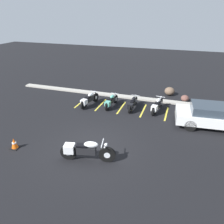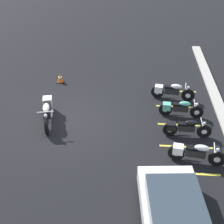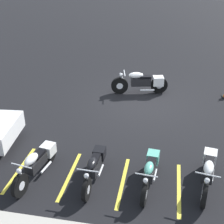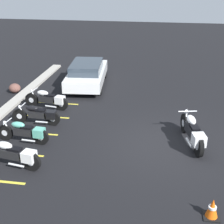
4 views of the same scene
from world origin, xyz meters
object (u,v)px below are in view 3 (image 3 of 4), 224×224
(motorcycle_white_featured, at_px, (142,82))
(parked_bike_1, at_px, (150,171))
(parked_bike_3, at_px, (37,162))
(parked_bike_2, at_px, (95,166))
(parked_bike_0, at_px, (208,170))

(motorcycle_white_featured, height_order, parked_bike_1, motorcycle_white_featured)
(motorcycle_white_featured, relative_size, parked_bike_3, 1.16)
(parked_bike_1, bearing_deg, parked_bike_3, -80.91)
(parked_bike_2, bearing_deg, parked_bike_3, -83.28)
(parked_bike_0, distance_m, parked_bike_3, 4.57)
(parked_bike_0, xyz_separation_m, parked_bike_3, (4.55, 0.48, -0.01))
(motorcycle_white_featured, distance_m, parked_bike_3, 6.46)
(parked_bike_3, bearing_deg, parked_bike_1, 103.62)
(parked_bike_3, bearing_deg, motorcycle_white_featured, 168.68)
(motorcycle_white_featured, xyz_separation_m, parked_bike_3, (2.28, 6.05, -0.07))
(parked_bike_0, height_order, parked_bike_3, parked_bike_0)
(motorcycle_white_featured, distance_m, parked_bike_0, 6.01)
(parked_bike_0, bearing_deg, motorcycle_white_featured, -148.42)
(parked_bike_1, distance_m, parked_bike_3, 3.05)
(motorcycle_white_featured, height_order, parked_bike_0, motorcycle_white_featured)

